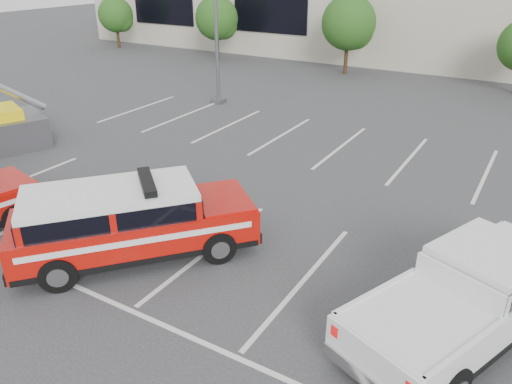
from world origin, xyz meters
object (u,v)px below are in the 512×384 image
tree_mid_left (350,25)px  white_pickup (469,302)px  fire_chief_suv (131,226)px  tree_left (218,20)px  tree_far_left (117,16)px

tree_mid_left → white_pickup: tree_mid_left is taller
fire_chief_suv → tree_left: bearing=161.1°
tree_left → tree_mid_left: tree_mid_left is taller
tree_far_left → white_pickup: bearing=-35.1°
tree_mid_left → fire_chief_suv: (3.41, -23.19, -2.20)m
tree_left → tree_mid_left: 10.00m
tree_far_left → tree_mid_left: size_ratio=0.82×
tree_far_left → white_pickup: 38.11m
tree_far_left → tree_mid_left: (20.00, 0.00, 0.54)m
tree_left → white_pickup: 30.50m
white_pickup → tree_left: bearing=156.2°
tree_left → tree_far_left: bearing=-180.0°
tree_far_left → tree_left: bearing=0.0°
tree_far_left → tree_mid_left: 20.01m
tree_far_left → tree_left: tree_left is taller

